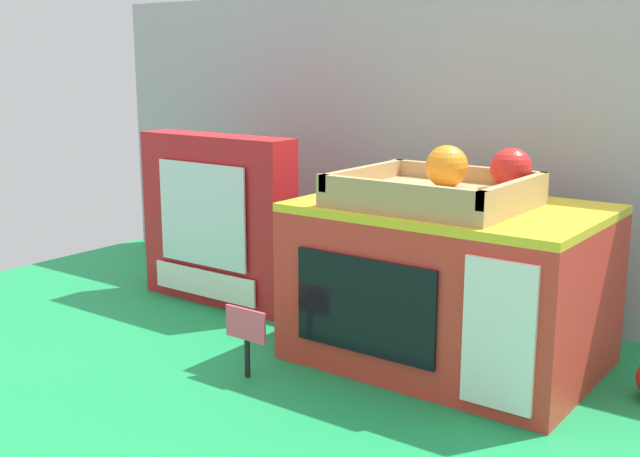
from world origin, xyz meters
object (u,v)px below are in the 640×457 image
food_groups_crate (443,189)px  cookie_set_box (216,220)px  price_sign (246,332)px  toy_microwave (448,284)px

food_groups_crate → cookie_set_box: (-0.46, 0.02, -0.11)m
food_groups_crate → price_sign: size_ratio=2.52×
toy_microwave → food_groups_crate: food_groups_crate is taller
food_groups_crate → cookie_set_box: 0.48m
toy_microwave → cookie_set_box: cookie_set_box is taller
food_groups_crate → price_sign: 0.34m
cookie_set_box → price_sign: 0.37m
toy_microwave → cookie_set_box: size_ratio=1.32×
food_groups_crate → cookie_set_box: food_groups_crate is taller
toy_microwave → price_sign: 0.30m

